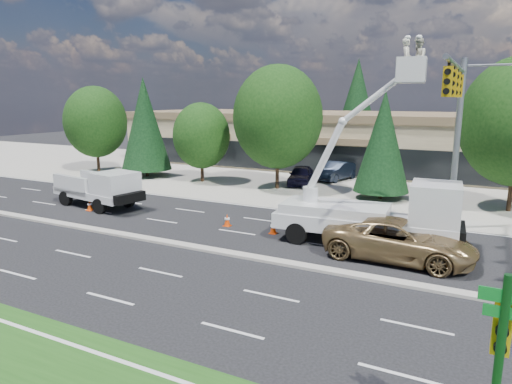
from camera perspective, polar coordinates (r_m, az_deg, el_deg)
The scene contains 24 objects.
ground at distance 21.72m, azimuth -6.59°, elevation -7.18°, with size 140.00×140.00×0.00m, color black.
concrete_apron at distance 39.43m, azimuth 9.64°, elevation 1.30°, with size 140.00×22.00×0.01m, color #9A978C.
road_median at distance 21.70m, azimuth -6.59°, elevation -7.03°, with size 120.00×0.55×0.12m, color #9A978C.
strip_mall at distance 48.60m, azimuth 13.32°, elevation 6.45°, with size 50.40×15.40×5.50m.
tree_front_a at distance 46.41m, azimuth -19.43°, elevation 8.26°, with size 5.86×5.86×8.13m.
tree_front_b at distance 42.29m, azimuth -13.72°, elevation 8.27°, with size 4.47×4.47×8.81m.
tree_front_c at distance 38.72m, azimuth -6.84°, elevation 7.00°, with size 4.79×4.79×6.65m.
tree_front_d at distance 35.21m, azimuth 2.74°, elevation 9.33°, with size 6.85×6.85×9.50m.
tree_front_e at distance 32.85m, azimuth 15.61°, elevation 6.10°, with size 3.83×3.83×7.54m.
tree_back_a at distance 66.04m, azimuth 0.47°, elevation 9.99°, with size 4.79×4.79×9.43m.
tree_back_b at distance 61.07m, azimuth 12.53°, elevation 10.84°, with size 6.05×6.05×11.93m.
tree_back_c at distance 59.14m, azimuth 25.81°, elevation 8.16°, with size 4.31×4.31×8.49m.
signal_mast at distance 24.18m, azimuth 23.83°, elevation 8.48°, with size 2.76×10.16×9.00m.
street_sign_pole at distance 9.80m, azimuth 28.13°, elevation -17.41°, with size 0.90×0.44×4.00m.
utility_pickup at distance 31.18m, azimuth -18.81°, elevation -0.02°, with size 6.69×3.37×2.45m.
bucket_truck at distance 22.33m, azimuth 15.01°, elevation -1.68°, with size 8.65×3.27×9.65m.
traffic_cone_a at distance 30.68m, azimuth -20.06°, elevation -1.57°, with size 0.40×0.40×0.70m.
traffic_cone_b at distance 25.41m, azimuth -3.63°, elevation -3.52°, with size 0.40×0.40×0.70m.
traffic_cone_c at distance 24.00m, azimuth 2.17°, elevation -4.42°, with size 0.40×0.40×0.70m.
traffic_cone_d at distance 21.88m, azimuth 12.98°, elevation -6.33°, with size 0.40×0.40×0.70m.
traffic_cone_e at distance 21.40m, azimuth 25.02°, elevation -7.57°, with size 0.40×0.40×0.70m.
minivan at distance 21.01m, azimuth 17.44°, elevation -5.74°, with size 2.97×6.45×1.79m, color olive.
parked_car_west at distance 37.64m, azimuth 5.64°, elevation 2.11°, with size 1.84×4.56×1.55m, color black.
parked_car_east at distance 40.11m, azimuth 10.05°, elevation 2.61°, with size 1.70×4.87×1.61m, color black.
Camera 1 is at (11.46, -17.07, 6.98)m, focal length 32.00 mm.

